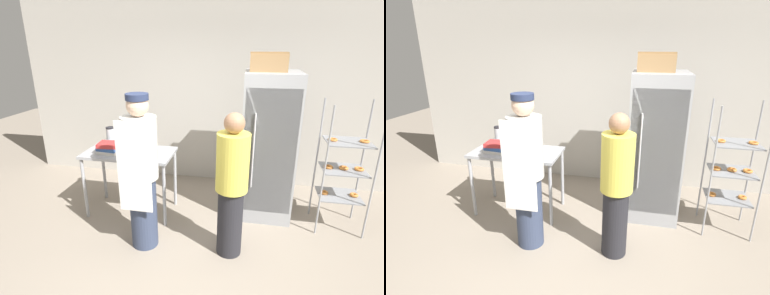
# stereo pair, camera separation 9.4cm
# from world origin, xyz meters

# --- Properties ---
(ground_plane) EXTENTS (14.00, 14.00, 0.00)m
(ground_plane) POSITION_xyz_m (0.00, 0.00, 0.00)
(ground_plane) COLOR gray
(back_wall) EXTENTS (6.40, 0.12, 2.95)m
(back_wall) POSITION_xyz_m (0.00, 2.45, 1.47)
(back_wall) COLOR #B7B2A8
(back_wall) RESTS_ON ground_plane
(refrigerator) EXTENTS (0.68, 0.77, 1.92)m
(refrigerator) POSITION_xyz_m (0.88, 1.45, 0.96)
(refrigerator) COLOR #9EA0A5
(refrigerator) RESTS_ON ground_plane
(baking_rack) EXTENTS (0.56, 0.48, 1.62)m
(baking_rack) POSITION_xyz_m (1.79, 1.25, 0.79)
(baking_rack) COLOR #93969B
(baking_rack) RESTS_ON ground_plane
(prep_counter) EXTENTS (1.17, 0.63, 0.88)m
(prep_counter) POSITION_xyz_m (-0.91, 1.10, 0.78)
(prep_counter) COLOR #9EA0A5
(prep_counter) RESTS_ON ground_plane
(donut_box) EXTENTS (0.27, 0.20, 0.25)m
(donut_box) POSITION_xyz_m (-0.77, 1.12, 0.93)
(donut_box) COLOR white
(donut_box) RESTS_ON prep_counter
(blender_pitcher) EXTENTS (0.14, 0.14, 0.26)m
(blender_pitcher) POSITION_xyz_m (-1.26, 1.30, 1.00)
(blender_pitcher) COLOR #99999E
(blender_pitcher) RESTS_ON prep_counter
(binder_stack) EXTENTS (0.29, 0.25, 0.14)m
(binder_stack) POSITION_xyz_m (-1.15, 1.02, 0.95)
(binder_stack) COLOR silver
(binder_stack) RESTS_ON prep_counter
(cardboard_storage_box) EXTENTS (0.45, 0.30, 0.23)m
(cardboard_storage_box) POSITION_xyz_m (0.81, 1.45, 2.03)
(cardboard_storage_box) COLOR #937047
(cardboard_storage_box) RESTS_ON refrigerator
(person_baker) EXTENTS (0.37, 0.39, 1.77)m
(person_baker) POSITION_xyz_m (-0.49, 0.42, 0.92)
(person_baker) COLOR #333D56
(person_baker) RESTS_ON ground_plane
(person_customer) EXTENTS (0.34, 0.34, 1.61)m
(person_customer) POSITION_xyz_m (0.48, 0.47, 0.82)
(person_customer) COLOR #232328
(person_customer) RESTS_ON ground_plane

